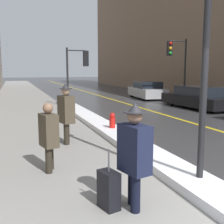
{
  "coord_description": "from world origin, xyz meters",
  "views": [
    {
      "loc": [
        -2.78,
        -2.72,
        2.12
      ],
      "look_at": [
        -0.4,
        4.0,
        1.05
      ],
      "focal_mm": 45.0,
      "sensor_mm": 36.0,
      "label": 1
    }
  ],
  "objects_px": {
    "pedestrian_in_fedora": "(134,152)",
    "pedestrian_trailing": "(66,111)",
    "traffic_light_near": "(79,64)",
    "fire_hydrant": "(112,123)",
    "parked_car_silver": "(147,90)",
    "traffic_light_far": "(176,57)",
    "pedestrian_in_glasses": "(49,134)",
    "lamp_post": "(208,2)",
    "rolling_suitcase": "(109,190)",
    "parked_car_black": "(198,98)"
  },
  "relations": [
    {
      "from": "traffic_light_near",
      "to": "pedestrian_in_glasses",
      "type": "distance_m",
      "value": 11.04
    },
    {
      "from": "lamp_post",
      "to": "fire_hydrant",
      "type": "bearing_deg",
      "value": 90.41
    },
    {
      "from": "pedestrian_in_fedora",
      "to": "pedestrian_trailing",
      "type": "distance_m",
      "value": 4.18
    },
    {
      "from": "fire_hydrant",
      "to": "traffic_light_far",
      "type": "bearing_deg",
      "value": 45.16
    },
    {
      "from": "traffic_light_near",
      "to": "parked_car_black",
      "type": "bearing_deg",
      "value": -27.39
    },
    {
      "from": "parked_car_black",
      "to": "fire_hydrant",
      "type": "height_order",
      "value": "parked_car_black"
    },
    {
      "from": "rolling_suitcase",
      "to": "fire_hydrant",
      "type": "bearing_deg",
      "value": 145.93
    },
    {
      "from": "lamp_post",
      "to": "parked_car_silver",
      "type": "distance_m",
      "value": 16.37
    },
    {
      "from": "parked_car_silver",
      "to": "pedestrian_in_fedora",
      "type": "bearing_deg",
      "value": 158.54
    },
    {
      "from": "lamp_post",
      "to": "pedestrian_in_glasses",
      "type": "relative_size",
      "value": 3.77
    },
    {
      "from": "traffic_light_near",
      "to": "fire_hydrant",
      "type": "xyz_separation_m",
      "value": [
        -0.62,
        -7.51,
        -2.09
      ]
    },
    {
      "from": "traffic_light_far",
      "to": "traffic_light_near",
      "type": "bearing_deg",
      "value": -5.2
    },
    {
      "from": "traffic_light_far",
      "to": "pedestrian_in_fedora",
      "type": "relative_size",
      "value": 2.44
    },
    {
      "from": "traffic_light_far",
      "to": "pedestrian_in_glasses",
      "type": "relative_size",
      "value": 2.76
    },
    {
      "from": "fire_hydrant",
      "to": "lamp_post",
      "type": "bearing_deg",
      "value": -89.59
    },
    {
      "from": "lamp_post",
      "to": "traffic_light_far",
      "type": "relative_size",
      "value": 1.37
    },
    {
      "from": "rolling_suitcase",
      "to": "traffic_light_far",
      "type": "bearing_deg",
      "value": 130.13
    },
    {
      "from": "pedestrian_trailing",
      "to": "rolling_suitcase",
      "type": "xyz_separation_m",
      "value": [
        -0.1,
        -4.05,
        -0.65
      ]
    },
    {
      "from": "parked_car_silver",
      "to": "fire_hydrant",
      "type": "xyz_separation_m",
      "value": [
        -6.38,
        -10.19,
        -0.25
      ]
    },
    {
      "from": "parked_car_black",
      "to": "fire_hydrant",
      "type": "distance_m",
      "value": 7.96
    },
    {
      "from": "traffic_light_near",
      "to": "rolling_suitcase",
      "type": "bearing_deg",
      "value": -100.87
    },
    {
      "from": "parked_car_silver",
      "to": "rolling_suitcase",
      "type": "height_order",
      "value": "parked_car_silver"
    },
    {
      "from": "lamp_post",
      "to": "rolling_suitcase",
      "type": "xyz_separation_m",
      "value": [
        -1.83,
        -0.23,
        -2.94
      ]
    },
    {
      "from": "pedestrian_trailing",
      "to": "rolling_suitcase",
      "type": "relative_size",
      "value": 1.84
    },
    {
      "from": "pedestrian_in_glasses",
      "to": "parked_car_black",
      "type": "bearing_deg",
      "value": 114.96
    },
    {
      "from": "parked_car_silver",
      "to": "fire_hydrant",
      "type": "distance_m",
      "value": 12.02
    },
    {
      "from": "traffic_light_far",
      "to": "pedestrian_in_fedora",
      "type": "bearing_deg",
      "value": 59.99
    },
    {
      "from": "parked_car_black",
      "to": "fire_hydrant",
      "type": "bearing_deg",
      "value": 121.13
    },
    {
      "from": "pedestrian_trailing",
      "to": "pedestrian_in_glasses",
      "type": "bearing_deg",
      "value": -33.41
    },
    {
      "from": "traffic_light_near",
      "to": "pedestrian_in_glasses",
      "type": "relative_size",
      "value": 2.32
    },
    {
      "from": "pedestrian_in_glasses",
      "to": "traffic_light_near",
      "type": "bearing_deg",
      "value": 149.75
    },
    {
      "from": "pedestrian_in_glasses",
      "to": "lamp_post",
      "type": "bearing_deg",
      "value": 41.6
    },
    {
      "from": "traffic_light_far",
      "to": "rolling_suitcase",
      "type": "height_order",
      "value": "traffic_light_far"
    },
    {
      "from": "pedestrian_in_glasses",
      "to": "rolling_suitcase",
      "type": "bearing_deg",
      "value": 4.7
    },
    {
      "from": "traffic_light_near",
      "to": "fire_hydrant",
      "type": "bearing_deg",
      "value": -94.56
    },
    {
      "from": "lamp_post",
      "to": "parked_car_black",
      "type": "height_order",
      "value": "lamp_post"
    },
    {
      "from": "traffic_light_far",
      "to": "pedestrian_in_glasses",
      "type": "height_order",
      "value": "traffic_light_far"
    },
    {
      "from": "lamp_post",
      "to": "pedestrian_in_fedora",
      "type": "bearing_deg",
      "value": -166.57
    },
    {
      "from": "traffic_light_far",
      "to": "lamp_post",
      "type": "bearing_deg",
      "value": 64.47
    },
    {
      "from": "pedestrian_in_fedora",
      "to": "rolling_suitcase",
      "type": "xyz_separation_m",
      "value": [
        -0.37,
        0.12,
        -0.6
      ]
    },
    {
      "from": "traffic_light_near",
      "to": "rolling_suitcase",
      "type": "height_order",
      "value": "traffic_light_near"
    },
    {
      "from": "traffic_light_far",
      "to": "parked_car_silver",
      "type": "distance_m",
      "value": 4.34
    },
    {
      "from": "traffic_light_near",
      "to": "parked_car_silver",
      "type": "relative_size",
      "value": 0.79
    },
    {
      "from": "traffic_light_far",
      "to": "fire_hydrant",
      "type": "relative_size",
      "value": 5.75
    },
    {
      "from": "pedestrian_trailing",
      "to": "rolling_suitcase",
      "type": "bearing_deg",
      "value": -15.29
    },
    {
      "from": "lamp_post",
      "to": "pedestrian_trailing",
      "type": "distance_m",
      "value": 4.78
    },
    {
      "from": "traffic_light_far",
      "to": "pedestrian_in_glasses",
      "type": "bearing_deg",
      "value": 51.14
    },
    {
      "from": "pedestrian_in_fedora",
      "to": "parked_car_silver",
      "type": "relative_size",
      "value": 0.39
    },
    {
      "from": "traffic_light_near",
      "to": "pedestrian_trailing",
      "type": "relative_size",
      "value": 1.94
    },
    {
      "from": "rolling_suitcase",
      "to": "fire_hydrant",
      "type": "xyz_separation_m",
      "value": [
        1.8,
        4.9,
        0.04
      ]
    }
  ]
}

